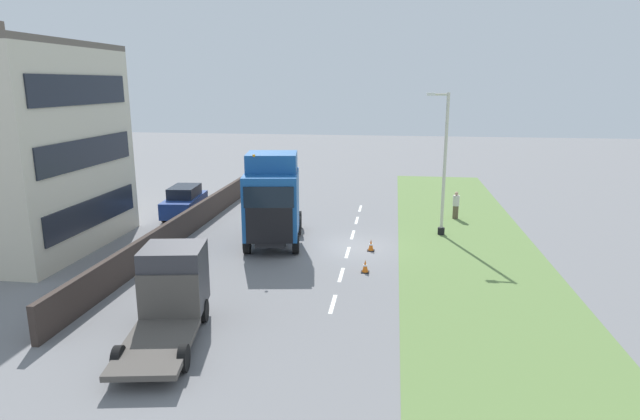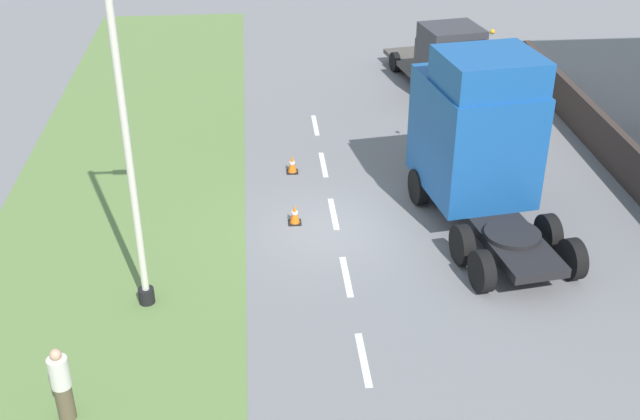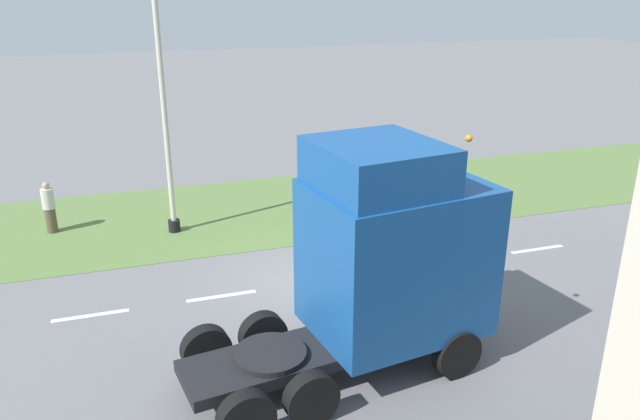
{
  "view_description": "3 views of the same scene",
  "coord_description": "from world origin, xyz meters",
  "px_view_note": "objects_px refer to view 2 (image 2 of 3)",
  "views": [
    {
      "loc": [
        -2.11,
        26.1,
        8.19
      ],
      "look_at": [
        1.32,
        1.33,
        2.22
      ],
      "focal_mm": 30.0,
      "sensor_mm": 36.0,
      "label": 1
    },
    {
      "loc": [
        -2.09,
        -18.83,
        11.22
      ],
      "look_at": [
        -0.58,
        -1.31,
        1.38
      ],
      "focal_mm": 45.0,
      "sensor_mm": 36.0,
      "label": 2
    },
    {
      "loc": [
        14.38,
        -4.31,
        7.68
      ],
      "look_at": [
        -0.29,
        0.47,
        1.95
      ],
      "focal_mm": 35.0,
      "sensor_mm": 36.0,
      "label": 3
    }
  ],
  "objects_px": {
    "flatbed_truck": "(445,57)",
    "traffic_cone_trailing": "(292,164)",
    "traffic_cone_lead": "(295,214)",
    "pedestrian": "(62,385)",
    "lamp_post": "(133,170)",
    "lorry_cab": "(478,137)"
  },
  "relations": [
    {
      "from": "pedestrian",
      "to": "flatbed_truck",
      "type": "bearing_deg",
      "value": 56.34
    },
    {
      "from": "lorry_cab",
      "to": "traffic_cone_lead",
      "type": "relative_size",
      "value": 11.26
    },
    {
      "from": "traffic_cone_trailing",
      "to": "lamp_post",
      "type": "bearing_deg",
      "value": -119.52
    },
    {
      "from": "lamp_post",
      "to": "pedestrian",
      "type": "height_order",
      "value": "lamp_post"
    },
    {
      "from": "lamp_post",
      "to": "traffic_cone_trailing",
      "type": "relative_size",
      "value": 13.28
    },
    {
      "from": "flatbed_truck",
      "to": "traffic_cone_lead",
      "type": "xyz_separation_m",
      "value": [
        -6.3,
        -9.55,
        -1.16
      ]
    },
    {
      "from": "flatbed_truck",
      "to": "traffic_cone_trailing",
      "type": "distance_m",
      "value": 8.96
    },
    {
      "from": "flatbed_truck",
      "to": "traffic_cone_trailing",
      "type": "bearing_deg",
      "value": 35.9
    },
    {
      "from": "pedestrian",
      "to": "lorry_cab",
      "type": "bearing_deg",
      "value": 36.42
    },
    {
      "from": "lorry_cab",
      "to": "flatbed_truck",
      "type": "relative_size",
      "value": 1.12
    },
    {
      "from": "lamp_post",
      "to": "traffic_cone_trailing",
      "type": "distance_m",
      "value": 8.29
    },
    {
      "from": "lorry_cab",
      "to": "traffic_cone_lead",
      "type": "height_order",
      "value": "lorry_cab"
    },
    {
      "from": "traffic_cone_trailing",
      "to": "pedestrian",
      "type": "bearing_deg",
      "value": -115.59
    },
    {
      "from": "flatbed_truck",
      "to": "pedestrian",
      "type": "bearing_deg",
      "value": 46.38
    },
    {
      "from": "lamp_post",
      "to": "traffic_cone_trailing",
      "type": "bearing_deg",
      "value": 60.48
    },
    {
      "from": "lorry_cab",
      "to": "traffic_cone_lead",
      "type": "distance_m",
      "value": 5.42
    },
    {
      "from": "pedestrian",
      "to": "traffic_cone_lead",
      "type": "distance_m",
      "value": 8.73
    },
    {
      "from": "traffic_cone_lead",
      "to": "traffic_cone_trailing",
      "type": "distance_m",
      "value": 3.18
    },
    {
      "from": "lamp_post",
      "to": "traffic_cone_lead",
      "type": "relative_size",
      "value": 13.28
    },
    {
      "from": "pedestrian",
      "to": "traffic_cone_trailing",
      "type": "distance_m",
      "value": 11.54
    },
    {
      "from": "flatbed_truck",
      "to": "pedestrian",
      "type": "distance_m",
      "value": 20.16
    },
    {
      "from": "traffic_cone_trailing",
      "to": "lorry_cab",
      "type": "bearing_deg",
      "value": -32.66
    }
  ]
}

